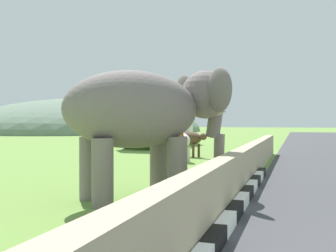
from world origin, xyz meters
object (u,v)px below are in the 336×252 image
object	(u,v)px
elephant	(148,112)
cow_mid	(190,139)
person_handler	(176,152)
cow_near	(180,141)
bus_white	(159,116)

from	to	relation	value
elephant	cow_mid	size ratio (longest dim) A/B	2.12
person_handler	cow_mid	bearing A→B (deg)	12.70
elephant	cow_mid	distance (m)	10.19
elephant	cow_near	xyz separation A→B (m)	(7.88, 1.59, -1.05)
cow_near	cow_mid	xyz separation A→B (m)	(2.12, 0.13, 0.00)
elephant	bus_white	xyz separation A→B (m)	(16.97, 5.80, 0.16)
cow_near	cow_mid	bearing A→B (deg)	3.58
bus_white	cow_near	distance (m)	10.10
bus_white	cow_mid	distance (m)	8.17
elephant	cow_near	world-z (taller)	elephant
person_handler	bus_white	distance (m)	16.71
cow_near	cow_mid	size ratio (longest dim) A/B	0.96
bus_white	cow_mid	xyz separation A→B (m)	(-6.97, -4.09, -1.21)
elephant	person_handler	size ratio (longest dim) A/B	2.33
bus_white	cow_near	world-z (taller)	bus_white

